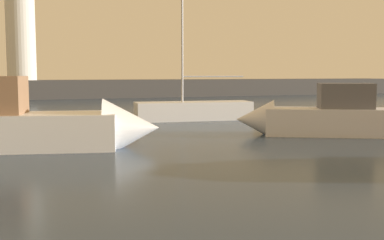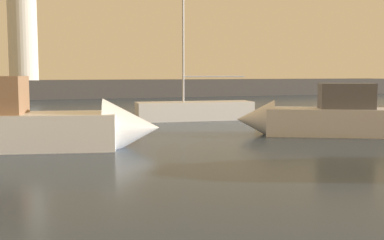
% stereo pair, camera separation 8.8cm
% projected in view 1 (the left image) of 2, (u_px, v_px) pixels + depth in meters
% --- Properties ---
extents(ground_plane, '(220.00, 220.00, 0.00)m').
position_uv_depth(ground_plane, '(110.00, 121.00, 27.94)').
color(ground_plane, '#2D3D51').
extents(breakwater, '(87.54, 4.60, 2.06)m').
position_uv_depth(breakwater, '(64.00, 89.00, 53.04)').
color(breakwater, '#423F3D').
rests_on(breakwater, ground_plane).
extents(lighthouse, '(3.05, 3.05, 17.23)m').
position_uv_depth(lighthouse, '(20.00, 4.00, 50.59)').
color(lighthouse, silver).
rests_on(lighthouse, breakwater).
extents(motorboat_0, '(7.25, 4.97, 2.58)m').
position_uv_depth(motorboat_0, '(314.00, 117.00, 21.35)').
color(motorboat_0, silver).
rests_on(motorboat_0, ground_plane).
extents(motorboat_1, '(9.26, 4.24, 3.09)m').
position_uv_depth(motorboat_1, '(42.00, 125.00, 17.38)').
color(motorboat_1, white).
rests_on(motorboat_1, ground_plane).
extents(sailboat_moored, '(7.12, 2.54, 9.47)m').
position_uv_depth(sailboat_moored, '(194.00, 110.00, 28.25)').
color(sailboat_moored, white).
rests_on(sailboat_moored, ground_plane).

